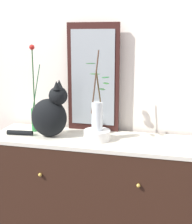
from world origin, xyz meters
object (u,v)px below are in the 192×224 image
Objects in this scene: vase_glass_clear at (97,112)px; vase_slim_green at (35,111)px; bowl_porcelain at (97,135)px; mirror_leaning at (93,78)px; cat_sitting at (50,114)px; sideboard at (96,200)px.

vase_slim_green is at bearing 168.66° from vase_glass_clear.
mirror_leaning is at bearing 110.51° from bowl_porcelain.
vase_glass_clear is at bearing 28.86° from bowl_porcelain.
bowl_porcelain is at bearing -151.14° from vase_glass_clear.
cat_sitting is at bearing -32.08° from vase_slim_green.
sideboard is 2.34× the size of vase_slim_green.
bowl_porcelain is at bearing -11.43° from vase_slim_green.
vase_glass_clear is (0.32, 0.00, 0.03)m from cat_sitting.
sideboard is at bearing 115.42° from bowl_porcelain.
bowl_porcelain is at bearing -64.58° from sideboard.
mirror_leaning reaches higher than bowl_porcelain.
bowl_porcelain is 0.34× the size of vase_glass_clear.
vase_slim_green is at bearing 147.92° from cat_sitting.
cat_sitting reaches higher than bowl_porcelain.
cat_sitting is 0.35m from bowl_porcelain.
vase_glass_clear is at bearing -62.64° from sideboard.
vase_glass_clear is (0.00, 0.00, 0.15)m from bowl_porcelain.
cat_sitting is 2.47× the size of bowl_porcelain.
cat_sitting is 0.19m from vase_slim_green.
mirror_leaning reaches higher than cat_sitting.
sideboard is 1.89× the size of mirror_leaning.
sideboard is 0.49m from bowl_porcelain.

